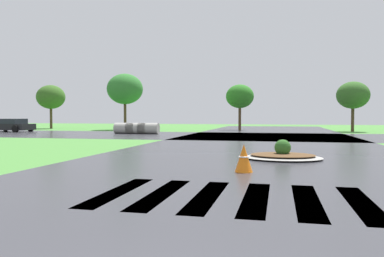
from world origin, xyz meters
name	(u,v)px	position (x,y,z in m)	size (l,w,h in m)	color
asphalt_roadway	(252,161)	(0.00, 10.00, 0.00)	(11.99, 80.00, 0.01)	#35353A
asphalt_cross_road	(266,136)	(0.00, 24.97, 0.00)	(90.00, 10.79, 0.01)	#35353A
crosswalk_stripes	(231,197)	(0.00, 4.44, 0.00)	(4.95, 2.97, 0.01)	white
median_island	(283,155)	(0.99, 10.87, 0.14)	(2.70, 2.14, 0.68)	#9E9B93
car_white_sedan	(11,126)	(-23.15, 27.61, 0.56)	(4.46, 2.42, 1.19)	black
drainage_pipe_stack	(137,128)	(-10.41, 26.39, 0.45)	(3.69, 0.93, 0.89)	#9E9B93
traffic_cone	(244,158)	(-0.05, 7.58, 0.37)	(0.48, 0.48, 0.75)	orange
background_treeline	(298,87)	(2.61, 34.93, 4.17)	(47.01, 5.47, 6.71)	#4C3823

